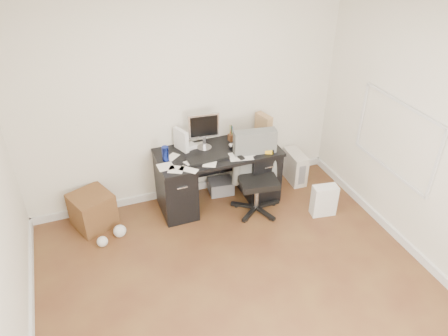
{
  "coord_description": "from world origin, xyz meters",
  "views": [
    {
      "loc": [
        -1.24,
        -2.64,
        3.45
      ],
      "look_at": [
        0.21,
        1.2,
        0.8
      ],
      "focal_mm": 35.0,
      "sensor_mm": 36.0,
      "label": 1
    }
  ],
  "objects_px": {
    "pc_tower": "(295,167)",
    "keyboard": "(208,158)",
    "lcd_monitor": "(204,131)",
    "desk": "(218,175)",
    "office_chair": "(258,176)",
    "wicker_basket": "(93,210)"
  },
  "relations": [
    {
      "from": "keyboard",
      "to": "pc_tower",
      "type": "bearing_deg",
      "value": 6.77
    },
    {
      "from": "keyboard",
      "to": "pc_tower",
      "type": "distance_m",
      "value": 1.45
    },
    {
      "from": "desk",
      "to": "lcd_monitor",
      "type": "xyz_separation_m",
      "value": [
        -0.13,
        0.12,
        0.59
      ]
    },
    {
      "from": "desk",
      "to": "pc_tower",
      "type": "height_order",
      "value": "desk"
    },
    {
      "from": "keyboard",
      "to": "office_chair",
      "type": "relative_size",
      "value": 0.47
    },
    {
      "from": "lcd_monitor",
      "to": "wicker_basket",
      "type": "height_order",
      "value": "lcd_monitor"
    },
    {
      "from": "desk",
      "to": "wicker_basket",
      "type": "height_order",
      "value": "desk"
    },
    {
      "from": "keyboard",
      "to": "wicker_basket",
      "type": "relative_size",
      "value": 1.12
    },
    {
      "from": "lcd_monitor",
      "to": "office_chair",
      "type": "bearing_deg",
      "value": -36.24
    },
    {
      "from": "desk",
      "to": "office_chair",
      "type": "relative_size",
      "value": 1.44
    },
    {
      "from": "pc_tower",
      "to": "keyboard",
      "type": "bearing_deg",
      "value": -168.07
    },
    {
      "from": "wicker_basket",
      "to": "keyboard",
      "type": "bearing_deg",
      "value": -8.93
    },
    {
      "from": "pc_tower",
      "to": "wicker_basket",
      "type": "xyz_separation_m",
      "value": [
        -2.72,
        -0.0,
        0.0
      ]
    },
    {
      "from": "lcd_monitor",
      "to": "wicker_basket",
      "type": "bearing_deg",
      "value": -172.0
    },
    {
      "from": "lcd_monitor",
      "to": "pc_tower",
      "type": "xyz_separation_m",
      "value": [
        1.29,
        -0.04,
        -0.77
      ]
    },
    {
      "from": "desk",
      "to": "wicker_basket",
      "type": "relative_size",
      "value": 3.46
    },
    {
      "from": "desk",
      "to": "office_chair",
      "type": "distance_m",
      "value": 0.53
    },
    {
      "from": "desk",
      "to": "keyboard",
      "type": "bearing_deg",
      "value": -141.49
    },
    {
      "from": "office_chair",
      "to": "keyboard",
      "type": "bearing_deg",
      "value": 167.71
    },
    {
      "from": "office_chair",
      "to": "wicker_basket",
      "type": "bearing_deg",
      "value": 176.02
    },
    {
      "from": "wicker_basket",
      "to": "desk",
      "type": "bearing_deg",
      "value": -2.98
    },
    {
      "from": "desk",
      "to": "office_chair",
      "type": "height_order",
      "value": "office_chair"
    }
  ]
}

